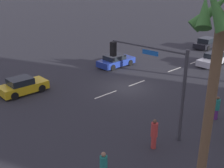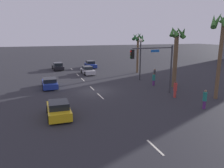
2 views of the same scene
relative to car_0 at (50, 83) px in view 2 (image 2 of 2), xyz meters
name	(u,v)px [view 2 (image 2 of 2)]	position (x,y,z in m)	size (l,w,h in m)	color
ground_plane	(95,91)	(3.44, 5.12, -0.61)	(220.00, 220.00, 0.00)	#28282D
lane_stripe_0	(72,69)	(-14.56, 5.12, -0.60)	(2.29, 0.14, 0.01)	silver
lane_stripe_1	(78,75)	(-7.88, 5.12, -0.60)	(2.34, 0.14, 0.01)	silver
lane_stripe_2	(83,79)	(-3.75, 5.12, -0.60)	(2.33, 0.14, 0.01)	silver
lane_stripe_3	(92,88)	(2.18, 5.12, -0.60)	(2.14, 0.14, 0.01)	silver
lane_stripe_4	(100,96)	(6.04, 5.12, -0.60)	(2.46, 0.14, 0.01)	silver
lane_stripe_5	(155,147)	(18.14, 5.12, -0.60)	(2.00, 0.14, 0.01)	silver
car_0	(50,83)	(0.00, 0.00, 0.00)	(4.25, 1.97, 1.29)	navy
car_1	(59,109)	(10.90, 0.05, 0.03)	(3.95, 1.96, 1.37)	gold
car_2	(91,65)	(-15.33, 9.19, 0.05)	(4.25, 1.87, 1.42)	navy
car_3	(88,70)	(-8.28, 6.97, 0.02)	(4.36, 1.88, 1.34)	#B7B7BC
car_4	(58,66)	(-15.00, 2.47, 0.04)	(4.73, 2.09, 1.41)	black
traffic_signal	(157,61)	(7.65, 11.31, 3.27)	(0.85, 5.60, 5.62)	#38383D
streetlamp	(141,51)	(-0.48, 13.27, 3.75)	(0.56, 0.56, 6.22)	#2D2D33
pedestrian_0	(155,75)	(0.93, 15.00, 0.39)	(0.41, 0.41, 1.87)	#59266B
pedestrian_1	(154,79)	(3.32, 13.48, 0.28)	(0.41, 0.41, 1.70)	#59266B
pedestrian_2	(205,99)	(13.34, 13.11, 0.36)	(0.51, 0.51, 1.83)	#59266B
pedestrian_3	(175,89)	(9.22, 12.78, 0.37)	(0.56, 0.56, 1.86)	#BF3833
palm_tree_0	(222,32)	(10.99, 16.73, 6.43)	(2.64, 2.73, 9.24)	brown
palm_tree_1	(177,46)	(5.06, 15.57, 4.77)	(2.22, 2.41, 7.88)	brown
palm_tree_2	(138,42)	(-6.62, 15.85, 4.89)	(2.40, 2.40, 7.26)	brown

